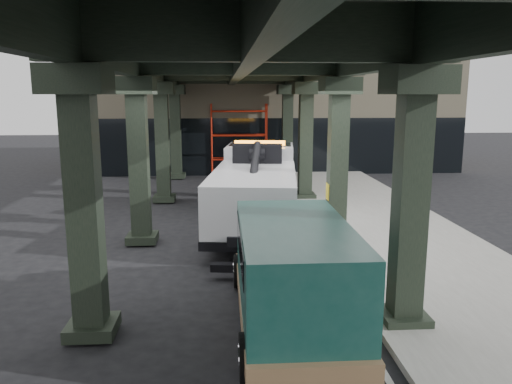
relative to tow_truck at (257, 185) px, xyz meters
name	(u,v)px	position (x,y,z in m)	size (l,w,h in m)	color
ground	(257,262)	(-0.26, -3.89, -1.43)	(90.00, 90.00, 0.00)	black
sidewalk	(394,236)	(4.24, -1.89, -1.36)	(5.00, 40.00, 0.15)	gray
lane_stripe	(307,240)	(1.44, -1.89, -1.42)	(0.12, 38.00, 0.01)	silver
viaduct	(239,61)	(-0.66, -1.89, 4.03)	(7.40, 32.00, 6.40)	black
building	(267,102)	(1.74, 16.11, 2.57)	(22.00, 10.00, 8.00)	#C6B793
scaffolding	(239,138)	(-0.26, 10.76, 0.68)	(3.08, 0.88, 4.00)	red
tow_truck	(257,185)	(0.00, 0.00, 0.00)	(3.53, 9.16, 2.93)	black
towed_van	(292,272)	(0.13, -7.85, -0.26)	(2.18, 5.40, 2.19)	#103B35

